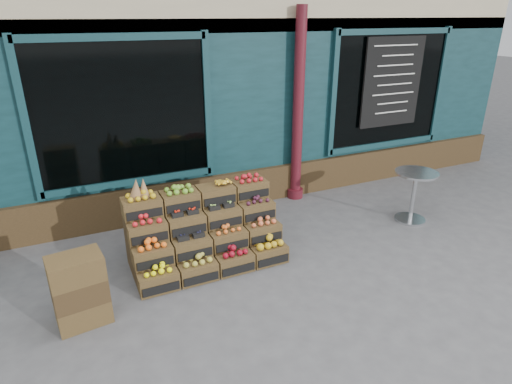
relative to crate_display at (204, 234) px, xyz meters
name	(u,v)px	position (x,y,z in m)	size (l,w,h in m)	color
ground	(293,269)	(0.95, -0.70, -0.38)	(60.00, 60.00, 0.00)	#4D4D50
shop_facade	(176,48)	(0.95, 4.41, 2.02)	(12.00, 6.24, 4.80)	#103136
crate_display	(204,234)	(0.00, 0.00, 0.00)	(1.95, 0.95, 1.22)	#4D3A1E
spare_crates	(80,290)	(-1.58, -0.67, 0.02)	(0.57, 0.43, 0.80)	#4D3A1E
bistro_table	(414,191)	(3.36, -0.25, 0.14)	(0.65, 0.65, 0.82)	silver
shopkeeper	(144,153)	(-0.30, 2.22, 0.53)	(0.66, 0.43, 1.81)	#185427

